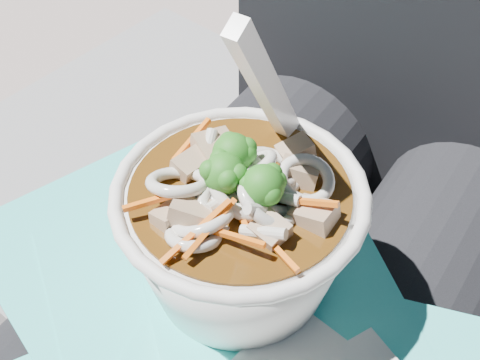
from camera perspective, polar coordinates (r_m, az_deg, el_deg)
The scene contains 4 objects.
lap at distance 0.56m, azimuth 1.59°, elevation -13.92°, with size 0.34×0.48×0.16m.
person_body at distance 0.58m, azimuth 6.49°, elevation -6.00°, with size 0.34×0.94×1.00m.
plastic_bag at distance 0.46m, azimuth -1.03°, elevation -12.06°, with size 0.43×0.32×0.02m.
udon_bowl at distance 0.43m, azimuth 0.02°, elevation -3.93°, with size 0.19×0.19×0.20m.
Camera 1 is at (0.14, -0.24, 1.01)m, focal length 50.00 mm.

